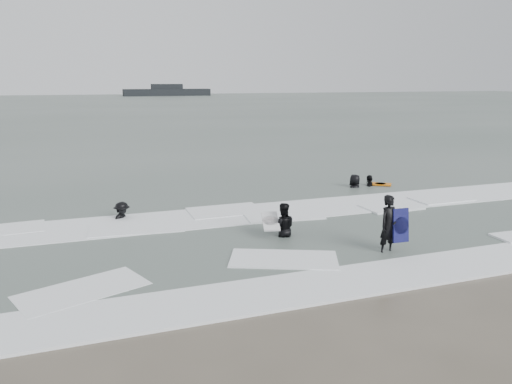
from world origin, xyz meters
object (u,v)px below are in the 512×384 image
object	(u,v)px
surfer_right_near	(369,187)
vessel_horizon	(167,92)
surfer_centre	(387,254)
surfer_breaker	(122,220)
surfer_right_far	(355,188)
surfer_wading	(283,237)

from	to	relation	value
surfer_right_near	vessel_horizon	size ratio (longest dim) A/B	0.07
surfer_centre	surfer_breaker	xyz separation A→B (m)	(-6.86, 5.98, 0.00)
surfer_breaker	surfer_right_far	size ratio (longest dim) A/B	0.84
surfer_wading	surfer_breaker	size ratio (longest dim) A/B	1.09
surfer_breaker	surfer_right_far	bearing A→B (deg)	-32.61
surfer_right_far	surfer_breaker	bearing A→B (deg)	-25.25
surfer_right_far	surfer_wading	bearing A→B (deg)	8.00
surfer_wading	surfer_breaker	bearing A→B (deg)	-23.83
surfer_breaker	surfer_right_far	distance (m)	10.58
surfer_centre	surfer_right_near	xyz separation A→B (m)	(4.35, 8.10, 0.00)
surfer_breaker	surfer_right_far	xyz separation A→B (m)	(10.39, 2.01, 0.00)
surfer_centre	surfer_wading	distance (m)	3.27
surfer_centre	vessel_horizon	xyz separation A→B (m)	(15.98, 140.29, 1.29)
surfer_breaker	vessel_horizon	bearing A→B (deg)	36.78
surfer_centre	surfer_wading	bearing A→B (deg)	121.16
vessel_horizon	surfer_right_far	bearing A→B (deg)	-95.38
surfer_centre	surfer_breaker	size ratio (longest dim) A/B	1.14
surfer_wading	surfer_centre	bearing A→B (deg)	147.53
surfer_wading	surfer_breaker	distance (m)	5.86
surfer_wading	surfer_breaker	world-z (taller)	surfer_wading
surfer_centre	surfer_right_near	distance (m)	9.19
surfer_breaker	surfer_right_far	world-z (taller)	surfer_right_far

